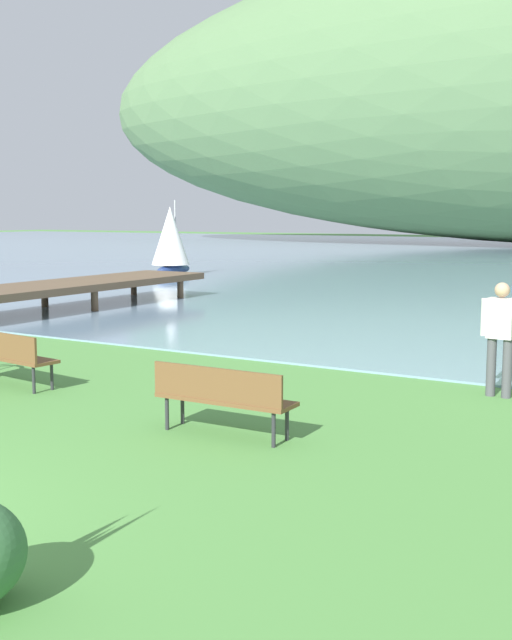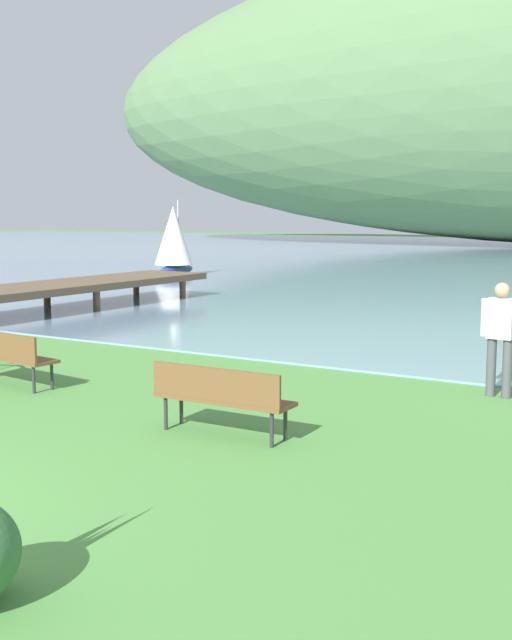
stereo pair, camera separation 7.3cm
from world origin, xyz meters
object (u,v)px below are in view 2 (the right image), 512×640
at_px(park_bench_further_along, 220,395).
at_px(park_bench_near_camera, 8,353).
at_px(person_at_shoreline, 501,332).
at_px(sailboat_toward_hillside, 174,240).

bearing_deg(park_bench_further_along, park_bench_near_camera, 171.58).
bearing_deg(person_at_shoreline, park_bench_further_along, -121.26).
bearing_deg(sailboat_toward_hillside, person_at_shoreline, -41.43).
bearing_deg(park_bench_near_camera, sailboat_toward_hillside, 120.38).
distance_m(park_bench_further_along, sailboat_toward_hillside, 25.36).
height_order(park_bench_further_along, sailboat_toward_hillside, sailboat_toward_hillside).
xyz_separation_m(park_bench_near_camera, sailboat_toward_hillside, (-11.25, 19.20, 1.07)).
distance_m(park_bench_near_camera, person_at_shoreline, 7.58).
height_order(park_bench_near_camera, sailboat_toward_hillside, sailboat_toward_hillside).
xyz_separation_m(person_at_shoreline, sailboat_toward_hillside, (-18.10, 15.97, 0.61)).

